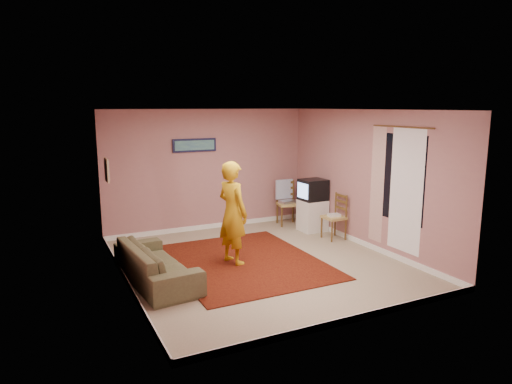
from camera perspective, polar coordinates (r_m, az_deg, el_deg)
name	(u,v)px	position (r m, az deg, el deg)	size (l,w,h in m)	color
ground	(259,263)	(7.96, 0.44, -8.83)	(5.00, 5.00, 0.00)	tan
wall_back	(208,170)	(9.90, -6.02, 2.74)	(4.50, 0.02, 2.60)	#A5706C
wall_front	(353,222)	(5.55, 12.05, -3.74)	(4.50, 0.02, 2.60)	#A5706C
wall_left	(122,201)	(6.94, -16.43, -1.05)	(0.02, 5.00, 2.60)	#A5706C
wall_right	(366,179)	(8.84, 13.62, 1.55)	(0.02, 5.00, 2.60)	#A5706C
ceiling	(260,110)	(7.50, 0.47, 10.24)	(4.50, 5.00, 0.02)	silver
baseboard_back	(209,226)	(10.13, -5.86, -4.28)	(4.50, 0.02, 0.10)	white
baseboard_front	(349,320)	(5.99, 11.51, -15.39)	(4.50, 0.02, 0.10)	white
baseboard_left	(127,281)	(7.29, -15.83, -10.71)	(0.02, 5.00, 0.10)	white
baseboard_right	(363,243)	(9.11, 13.23, -6.24)	(0.02, 5.00, 0.10)	white
window	(401,178)	(8.15, 17.65, 1.66)	(0.01, 1.10, 1.50)	black
curtain_sheer	(406,191)	(8.07, 18.23, 0.09)	(0.01, 0.75, 2.10)	white
curtain_floral	(377,185)	(8.57, 14.91, 0.86)	(0.01, 0.35, 2.10)	silver
curtain_rod	(402,127)	(8.04, 17.78, 7.77)	(0.02, 0.02, 1.40)	brown
picture_back	(195,145)	(9.71, -7.68, 5.82)	(0.95, 0.04, 0.28)	black
picture_left	(107,170)	(8.46, -18.15, 2.63)	(0.04, 0.38, 0.42)	#C2B585
area_rug	(244,261)	(8.00, -1.53, -8.66)	(2.45, 3.07, 0.02)	black
tv_cabinet	(312,215)	(9.93, 7.06, -2.92)	(0.53, 0.48, 0.68)	white
crt_tv	(313,190)	(9.81, 7.11, 0.28)	(0.55, 0.49, 0.45)	black
chair_a	(288,199)	(10.32, 3.99, -0.84)	(0.52, 0.51, 0.53)	tan
dvd_player	(288,202)	(10.33, 3.99, -1.21)	(0.36, 0.25, 0.06)	#ABABB0
blue_throw	(284,189)	(10.42, 3.55, 0.36)	(0.42, 0.05, 0.44)	#7D98CC
chair_b	(334,212)	(9.33, 9.73, -2.46)	(0.40, 0.42, 0.50)	tan
game_console	(334,215)	(9.35, 9.72, -2.86)	(0.24, 0.17, 0.05)	white
sofa	(156,263)	(7.24, -12.39, -8.67)	(1.99, 0.78, 0.58)	brown
person	(233,213)	(7.71, -2.94, -2.64)	(0.64, 0.42, 1.76)	#C59312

